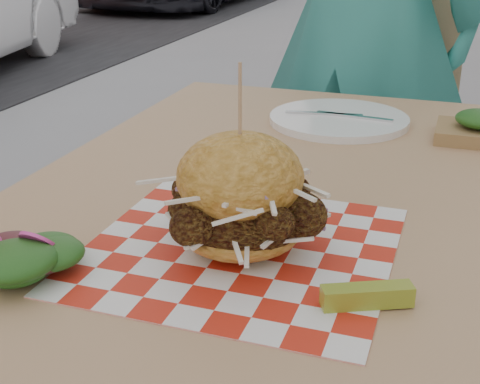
# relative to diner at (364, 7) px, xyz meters

# --- Properties ---
(diner) EXTENTS (0.74, 0.57, 1.79)m
(diner) POSITION_rel_diner_xyz_m (0.00, 0.00, 0.00)
(diner) COLOR teal
(diner) RESTS_ON ground
(patio_table) EXTENTS (0.80, 1.20, 0.75)m
(patio_table) POSITION_rel_diner_xyz_m (0.06, -0.98, -0.23)
(patio_table) COLOR tan
(patio_table) RESTS_ON ground
(patio_chair) EXTENTS (0.49, 0.50, 0.95)m
(patio_chair) POSITION_rel_diner_xyz_m (0.04, -0.00, -0.34)
(patio_chair) COLOR tan
(patio_chair) RESTS_ON ground
(paper_liner) EXTENTS (0.36, 0.36, 0.00)m
(paper_liner) POSITION_rel_diner_xyz_m (0.05, -1.18, -0.15)
(paper_liner) COLOR red
(paper_liner) RESTS_ON patio_table
(sandwich) EXTENTS (0.20, 0.20, 0.23)m
(sandwich) POSITION_rel_diner_xyz_m (0.05, -1.18, -0.08)
(sandwich) COLOR gold
(sandwich) RESTS_ON paper_liner
(pickle_spear) EXTENTS (0.10, 0.06, 0.02)m
(pickle_spear) POSITION_rel_diner_xyz_m (0.21, -1.26, -0.13)
(pickle_spear) COLOR olive
(pickle_spear) RESTS_ON paper_liner
(side_salad) EXTENTS (0.14, 0.13, 0.05)m
(side_salad) POSITION_rel_diner_xyz_m (-0.17, -1.32, -0.13)
(side_salad) COLOR #3F1419
(side_salad) RESTS_ON patio_table
(place_setting) EXTENTS (0.27, 0.27, 0.02)m
(place_setting) POSITION_rel_diner_xyz_m (0.06, -0.61, -0.14)
(place_setting) COLOR white
(place_setting) RESTS_ON patio_table
(kraft_tray) EXTENTS (0.15, 0.12, 0.06)m
(kraft_tray) POSITION_rel_diner_xyz_m (0.32, -0.64, -0.12)
(kraft_tray) COLOR olive
(kraft_tray) RESTS_ON patio_table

